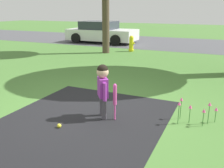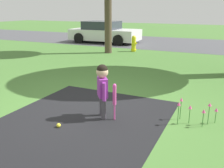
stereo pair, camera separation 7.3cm
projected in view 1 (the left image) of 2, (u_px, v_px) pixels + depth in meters
The scene contains 8 objects.
ground_plane at pixel (86, 106), 5.16m from camera, with size 60.00×60.00×0.00m, color #477533.
street_strip at pixel (179, 44), 14.36m from camera, with size 40.00×6.00×0.01m.
child at pixel (103, 84), 4.43m from camera, with size 0.29×0.34×1.00m.
baseball_bat at pixel (115, 97), 4.39m from camera, with size 0.06×0.06×0.68m.
sports_ball at pixel (59, 126), 4.20m from camera, with size 0.07×0.07×0.07m.
fire_hydrant at pixel (131, 44), 11.64m from camera, with size 0.28×0.25×0.74m.
parked_car at pixel (102, 32), 14.73m from camera, with size 4.03×2.11×1.23m.
flower_bed at pixel (196, 107), 4.31m from camera, with size 0.65×0.41×0.42m.
Camera 1 is at (2.47, -4.16, 1.93)m, focal length 40.00 mm.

